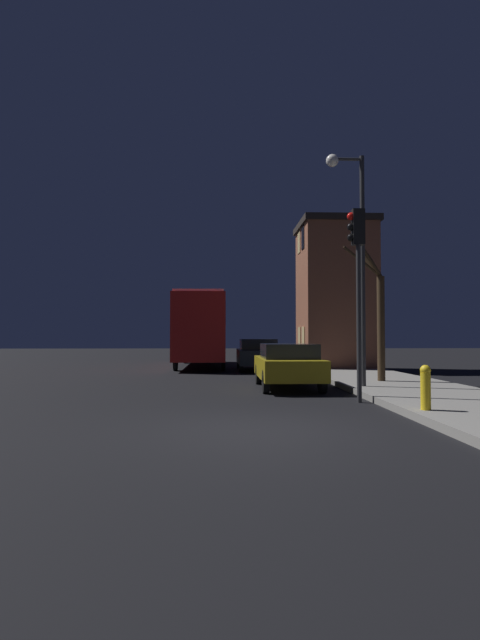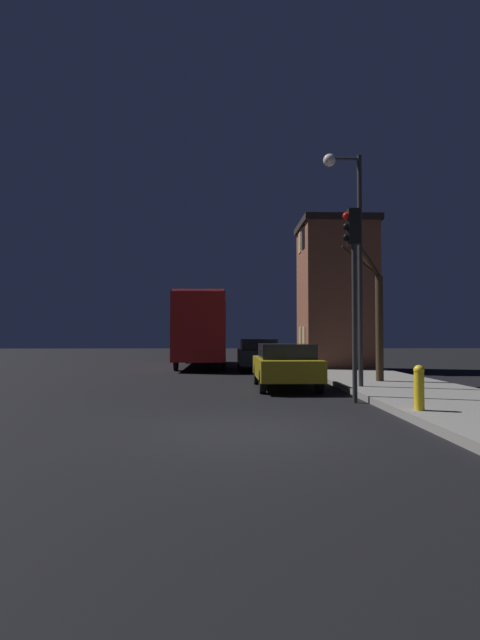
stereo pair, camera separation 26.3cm
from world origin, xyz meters
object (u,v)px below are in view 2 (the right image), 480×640
fire_hydrant (419,386)px  car_mid_lane (258,354)px  bare_tree (377,312)px  car_near_lane (285,364)px  streetlamp (351,236)px  bus (203,325)px  traffic_light (353,264)px

fire_hydrant → car_mid_lane: bearing=99.3°
bare_tree → car_mid_lane: 8.65m
car_near_lane → car_mid_lane: size_ratio=0.92×
streetlamp → fire_hydrant: streetlamp is taller
streetlamp → car_mid_lane: streetlamp is taller
streetlamp → car_mid_lane: 10.50m
streetlamp → bus: streetlamp is taller
bus → car_near_lane: bus is taller
streetlamp → fire_hydrant: bearing=-88.4°
bus → streetlamp: bearing=-68.5°
bare_tree → bus: size_ratio=0.44×
streetlamp → car_near_lane: size_ratio=1.61×
traffic_light → car_mid_lane: 12.29m
traffic_light → bare_tree: 4.65m
streetlamp → bus: 13.90m
bare_tree → car_near_lane: bare_tree is taller
car_near_lane → car_mid_lane: (-0.34, 8.48, 0.04)m
bare_tree → fire_hydrant: bare_tree is taller
traffic_light → fire_hydrant: 3.78m
streetlamp → car_near_lane: streetlamp is taller
traffic_light → car_mid_lane: (-1.64, 11.88, -2.65)m
streetlamp → car_near_lane: (-1.86, 1.04, -3.90)m
bus → car_near_lane: bearing=-74.9°
traffic_light → bus: (-4.45, 15.12, -1.20)m
car_mid_lane → traffic_light: bearing=-82.1°
bus → car_near_lane: (3.15, -11.71, -1.49)m
traffic_light → bare_tree: (1.85, 4.15, -0.98)m
traffic_light → bare_tree: traffic_light is taller
bare_tree → fire_hydrant: (-1.15, -6.58, -1.82)m
bare_tree → bus: 12.65m
traffic_light → fire_hydrant: (0.70, -2.43, -2.81)m
traffic_light → bare_tree: bearing=66.0°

